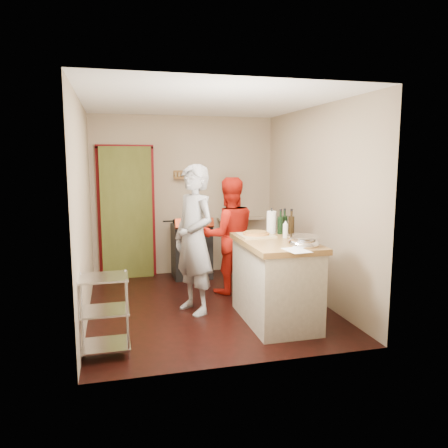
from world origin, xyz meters
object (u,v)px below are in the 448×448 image
(person_stripe, at_px, (194,240))
(person_red, at_px, (229,236))
(stove, at_px, (191,250))
(island, at_px, (276,279))
(wire_shelving, at_px, (104,312))

(person_stripe, bearing_deg, person_red, 113.03)
(stove, relative_size, island, 0.72)
(wire_shelving, bearing_deg, person_stripe, 42.60)
(stove, relative_size, person_red, 0.61)
(island, bearing_deg, person_stripe, 147.72)
(stove, height_order, person_stripe, person_stripe)
(wire_shelving, xyz_separation_m, person_stripe, (1.08, 0.99, 0.48))
(person_stripe, bearing_deg, island, 33.25)
(island, bearing_deg, stove, 105.70)
(person_stripe, relative_size, person_red, 1.12)
(wire_shelving, xyz_separation_m, person_red, (1.71, 1.68, 0.39))
(wire_shelving, height_order, person_stripe, person_stripe)
(person_red, bearing_deg, island, 99.72)
(stove, xyz_separation_m, person_red, (0.38, -0.94, 0.38))
(person_red, bearing_deg, person_stripe, 46.55)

